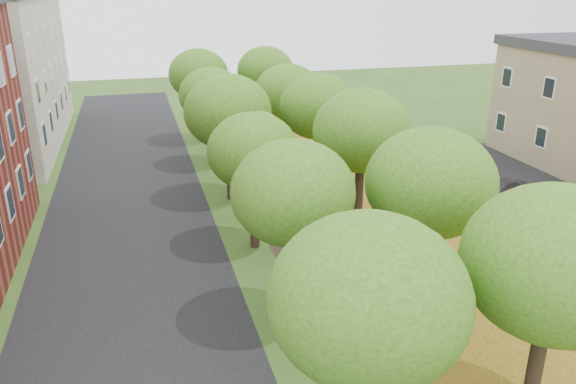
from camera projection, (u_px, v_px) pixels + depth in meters
street_asphalt at (130, 232)px, 26.02m from camera, size 8.00×70.00×0.01m
footpath at (285, 215)px, 27.89m from camera, size 3.20×70.00×0.01m
leaf_verge at (378, 205)px, 29.14m from camera, size 7.50×70.00×0.01m
parking_lot at (508, 184)px, 32.17m from camera, size 9.00×16.00×0.01m
tree_row_west at (239, 130)px, 25.75m from camera, size 4.17×34.17×6.31m
tree_row_east at (337, 123)px, 26.95m from camera, size 4.17×34.17×6.31m
car_silver at (576, 231)px, 24.29m from camera, size 4.70×2.58×1.51m
car_red at (533, 203)px, 27.72m from camera, size 3.97×1.78×1.27m
car_grey at (503, 190)px, 29.31m from camera, size 4.94×3.56×1.33m
car_white at (447, 154)px, 35.41m from camera, size 5.31×2.94×1.41m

